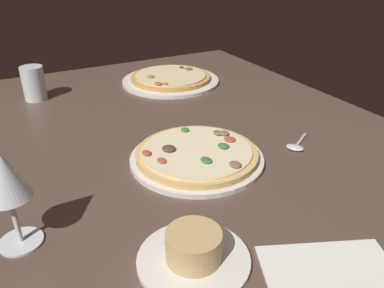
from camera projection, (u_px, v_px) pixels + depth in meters
The scene contains 8 objects.
dining_table at pixel (188, 160), 86.89cm from camera, with size 150.00×110.00×4.00cm, color brown.
pizza_main at pixel (197, 155), 82.04cm from camera, with size 28.46×28.46×3.38cm.
pizza_side at pixel (171, 79), 128.25cm from camera, with size 31.90×31.90×3.23cm.
ramekin_on_saucer at pixel (194, 252), 55.54cm from camera, with size 16.63×16.63×5.32cm.
wine_glass_far at pixel (5, 179), 54.60cm from camera, with size 6.89×6.89×16.35cm.
water_glass at pixel (34, 86), 112.90cm from camera, with size 6.50×6.50×9.90cm.
paper_menu at pixel (332, 274), 54.21cm from camera, with size 12.37×19.08×0.30cm, color white.
spoon at pixel (296, 146), 87.62cm from camera, with size 6.97×9.30×1.00cm.
Camera 1 is at (-66.91, 34.69, 45.39)cm, focal length 36.18 mm.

